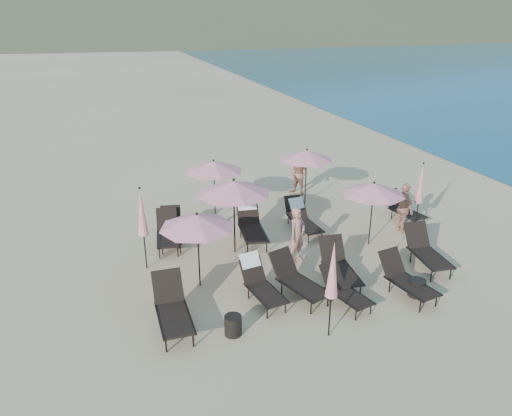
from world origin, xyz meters
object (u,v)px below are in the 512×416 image
object	(u,v)px
lounger_8	(251,223)
lounger_11	(403,208)
lounger_10	(297,215)
lounger_2	(297,279)
lounger_7	(171,229)
umbrella_open_0	(197,221)
lounger_1	(260,282)
lounger_12	(344,289)
umbrella_closed_1	(421,184)
umbrella_closed_2	(142,213)
lounger_5	(426,250)
umbrella_open_4	(307,155)
beachgoer_b	(298,174)
umbrella_closed_0	(333,270)
lounger_9	(303,219)
lounger_3	(339,265)
side_table_1	(417,288)
umbrella_open_2	(374,189)
lounger_4	(406,278)
side_table_0	(233,325)
umbrella_open_3	(214,166)
beachgoer_a	(297,235)
lounger_6	(167,232)
umbrella_open_1	(234,187)
lounger_0	(172,308)
beachgoer_c	(404,208)

from	to	relation	value
lounger_8	lounger_11	size ratio (longest dim) A/B	1.19
lounger_10	lounger_2	bearing A→B (deg)	-106.29
lounger_7	umbrella_open_0	size ratio (longest dim) A/B	0.85
lounger_1	lounger_12	world-z (taller)	lounger_1
umbrella_closed_1	umbrella_closed_2	distance (m)	8.50
lounger_1	lounger_5	world-z (taller)	lounger_5
umbrella_open_4	beachgoer_b	distance (m)	1.42
umbrella_open_4	umbrella_closed_0	bearing A→B (deg)	-110.75
lounger_9	umbrella_closed_2	world-z (taller)	umbrella_closed_2
lounger_3	lounger_9	distance (m)	3.16
lounger_5	side_table_1	world-z (taller)	lounger_5
lounger_11	umbrella_open_2	world-z (taller)	umbrella_open_2
umbrella_open_0	lounger_12	bearing A→B (deg)	-32.55
lounger_4	umbrella_closed_2	bearing A→B (deg)	140.51
umbrella_closed_1	side_table_0	bearing A→B (deg)	-155.22
umbrella_open_3	side_table_0	distance (m)	6.73
lounger_4	umbrella_open_0	bearing A→B (deg)	147.05
lounger_9	umbrella_open_0	world-z (taller)	umbrella_open_0
lounger_9	lounger_12	size ratio (longest dim) A/B	1.01
lounger_12	umbrella_open_2	world-z (taller)	umbrella_open_2
lounger_9	side_table_0	bearing A→B (deg)	-132.96
lounger_9	beachgoer_a	distance (m)	2.02
umbrella_open_4	lounger_6	bearing A→B (deg)	-161.27
lounger_9	umbrella_closed_2	distance (m)	5.25
umbrella_open_1	umbrella_open_4	xyz separation A→B (m)	(3.56, 2.87, -0.19)
lounger_9	side_table_0	size ratio (longest dim) A/B	3.39
lounger_10	beachgoer_b	xyz separation A→B (m)	(1.24, 2.72, 0.40)
lounger_10	lounger_12	xyz separation A→B (m)	(-0.79, -4.61, 0.00)
lounger_0	umbrella_closed_2	distance (m)	3.15
lounger_9	side_table_1	distance (m)	4.53
lounger_5	lounger_6	world-z (taller)	lounger_5
umbrella_open_0	lounger_3	bearing A→B (deg)	-16.05
lounger_12	beachgoer_c	world-z (taller)	beachgoer_c
lounger_1	umbrella_open_4	xyz separation A→B (m)	(3.73, 5.51, 1.35)
lounger_3	umbrella_open_0	bearing A→B (deg)	171.44
umbrella_closed_0	beachgoer_a	bearing A→B (deg)	78.08
lounger_7	umbrella_open_1	size ratio (longest dim) A/B	0.76
side_table_1	lounger_8	bearing A→B (deg)	122.94
umbrella_open_4	beachgoer_c	distance (m)	3.94
umbrella_closed_2	beachgoer_b	distance (m)	7.50
lounger_12	umbrella_open_1	world-z (taller)	umbrella_open_1
lounger_12	umbrella_open_4	distance (m)	6.79
lounger_3	lounger_5	distance (m)	2.67
lounger_4	lounger_6	world-z (taller)	lounger_4
lounger_4	lounger_10	xyz separation A→B (m)	(-0.86, 4.74, -0.05)
lounger_5	beachgoer_a	distance (m)	3.57
lounger_2	lounger_4	distance (m)	2.70
umbrella_closed_0	side_table_0	distance (m)	2.52
lounger_0	lounger_11	world-z (taller)	lounger_0
umbrella_open_1	lounger_11	bearing A→B (deg)	3.74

